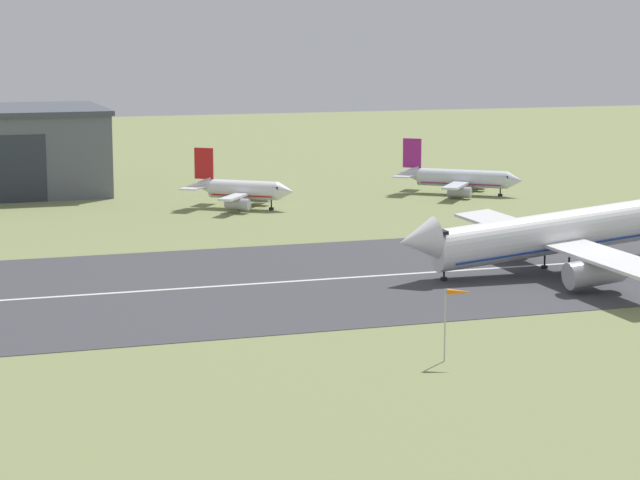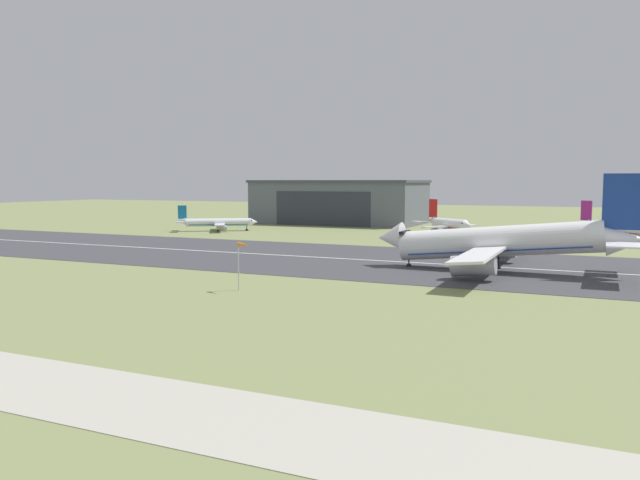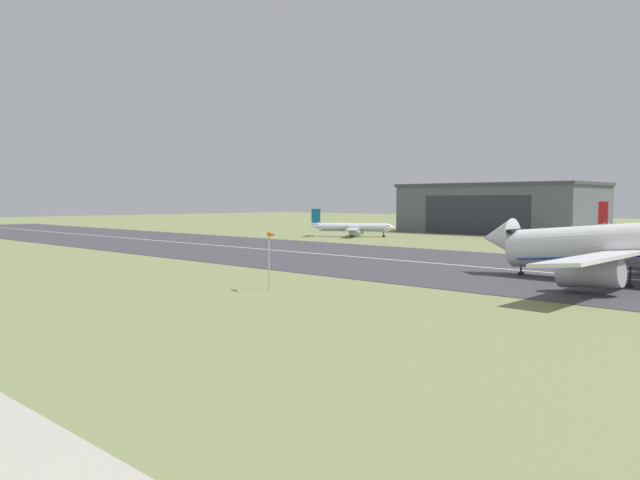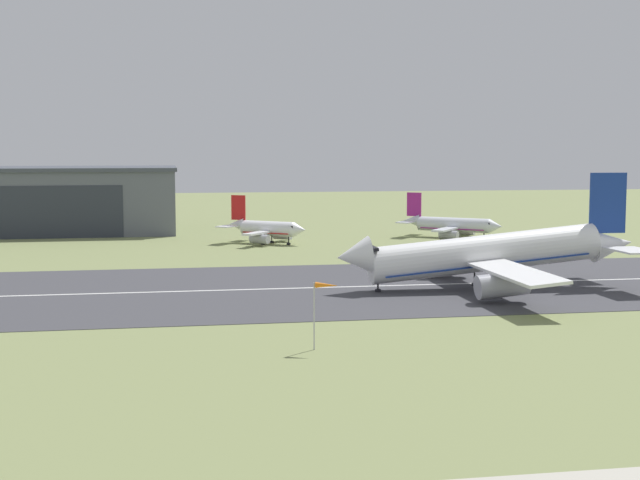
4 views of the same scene
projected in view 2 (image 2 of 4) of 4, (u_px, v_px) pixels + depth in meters
The scene contains 9 objects.
ground_plane at pixel (139, 299), 81.16m from camera, with size 676.04×676.04×0.00m, color #7A8451.
runway_strip at pixel (306, 257), 126.60m from camera, with size 436.04×49.95×0.06m, color #3D3D42.
runway_centreline at pixel (306, 257), 126.60m from camera, with size 392.44×0.70×0.01m, color silver.
hangar_building at pixel (340, 202), 226.85m from camera, with size 59.58×32.46×15.70m.
airplane_landing at pixel (500, 243), 105.39m from camera, with size 44.51×48.45×16.54m.
airplane_parked_west at pixel (217, 223), 192.26m from camera, with size 23.77×19.65×7.94m.
airplane_parked_centre at pixel (615, 229), 162.88m from camera, with size 22.86×22.35×10.04m.
airplane_parked_east at pixel (449, 224), 175.72m from camera, with size 19.25×19.06×10.13m.
windsock_pole at pixel (243, 248), 86.42m from camera, with size 2.44×1.40×6.83m.
Camera 2 is at (54.59, -13.02, 15.33)m, focal length 35.00 mm.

